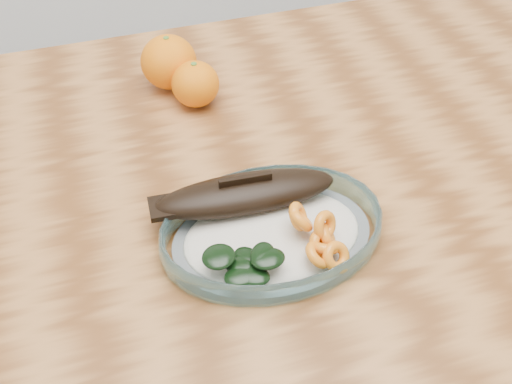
# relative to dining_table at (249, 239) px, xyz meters

# --- Properties ---
(dining_table) EXTENTS (1.20, 0.80, 0.75)m
(dining_table) POSITION_rel_dining_table_xyz_m (0.00, 0.00, 0.00)
(dining_table) COLOR brown
(dining_table) RESTS_ON ground
(plated_meal) EXTENTS (0.45, 0.45, 0.08)m
(plated_meal) POSITION_rel_dining_table_xyz_m (-0.00, -0.09, 0.12)
(plated_meal) COLOR white
(plated_meal) RESTS_ON dining_table
(orange_left) EXTENTS (0.08, 0.08, 0.08)m
(orange_left) POSITION_rel_dining_table_xyz_m (-0.05, 0.24, 0.14)
(orange_left) COLOR #F75E05
(orange_left) RESTS_ON dining_table
(orange_right) EXTENTS (0.07, 0.07, 0.07)m
(orange_right) POSITION_rel_dining_table_xyz_m (-0.02, 0.18, 0.13)
(orange_right) COLOR #F75E05
(orange_right) RESTS_ON dining_table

